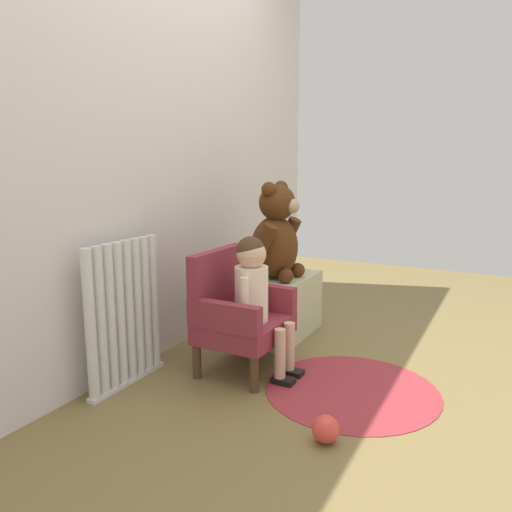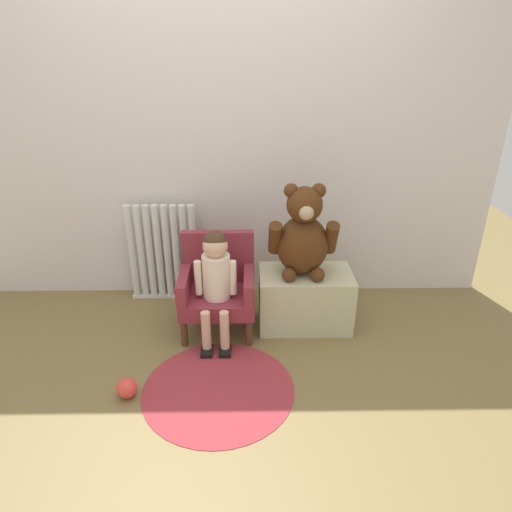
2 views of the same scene
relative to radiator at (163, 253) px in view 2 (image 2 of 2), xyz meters
name	(u,v)px [view 2 (image 2 of 2)]	position (x,y,z in m)	size (l,w,h in m)	color
ground_plane	(213,387)	(0.41, -0.98, -0.35)	(6.00, 6.00, 0.00)	olive
back_wall	(218,128)	(0.41, 0.12, 0.85)	(3.80, 0.05, 2.40)	silver
radiator	(163,253)	(0.00, 0.00, 0.00)	(0.50, 0.05, 0.71)	silver
child_armchair	(217,286)	(0.41, -0.39, -0.05)	(0.46, 0.39, 0.63)	maroon
child_figure	(215,272)	(0.41, -0.50, 0.11)	(0.25, 0.35, 0.71)	beige
low_bench	(305,299)	(0.97, -0.36, -0.17)	(0.59, 0.35, 0.37)	#BEBC93
large_teddy_bear	(303,236)	(0.94, -0.35, 0.28)	(0.43, 0.30, 0.59)	#4C2A11
floor_rug	(218,389)	(0.44, -1.00, -0.35)	(0.83, 0.83, 0.01)	#982E36
toy_ball	(127,388)	(-0.04, -1.04, -0.30)	(0.11, 0.11, 0.11)	#E04038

